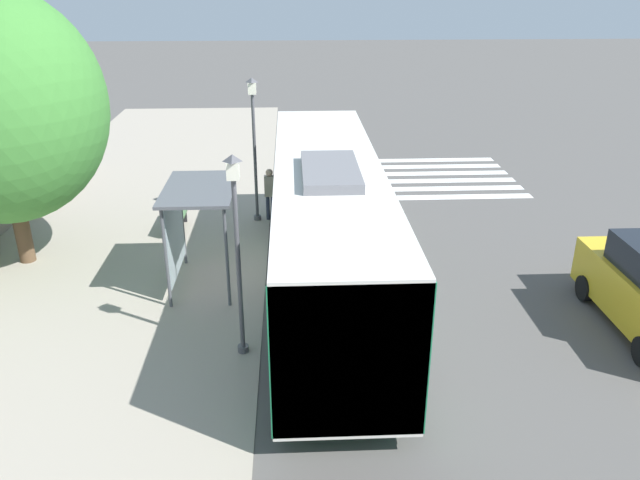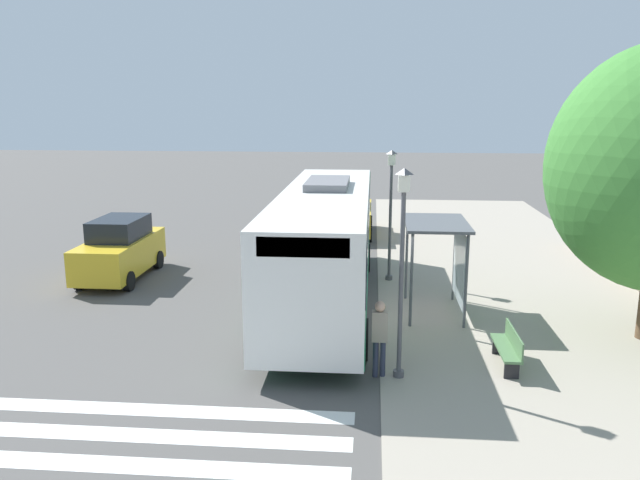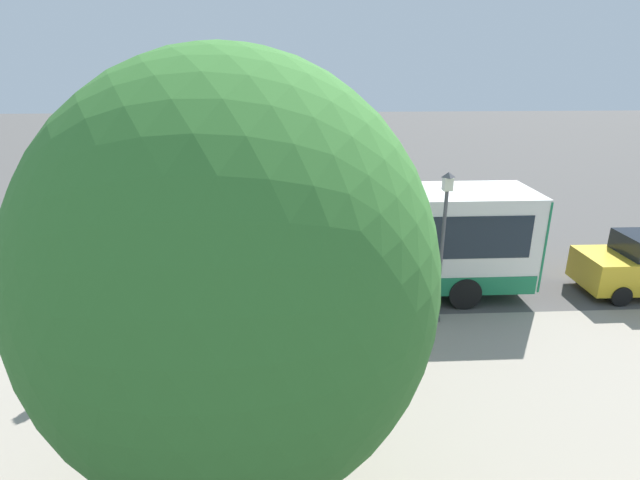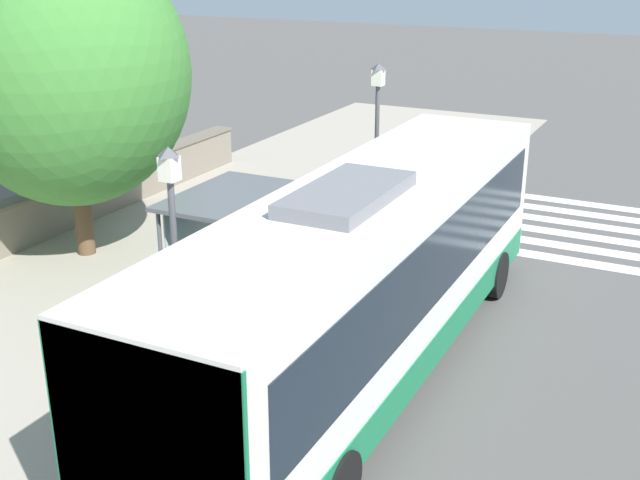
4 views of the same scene
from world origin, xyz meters
TOP-DOWN VIEW (x-y plane):
  - ground_plane at (0.00, 0.00)m, footprint 120.00×120.00m
  - sidewalk_plaza at (-4.50, 0.00)m, footprint 9.00×44.00m
  - crosswalk_stripes at (5.00, 8.19)m, footprint 9.00×5.25m
  - bus at (1.60, -1.22)m, footprint 2.65×11.97m
  - bus_shelter at (-1.72, -0.57)m, footprint 1.74×2.76m
  - pedestrian at (0.03, 3.89)m, footprint 0.34×0.23m
  - bench at (-2.91, 3.10)m, footprint 0.40×1.72m
  - street_lamp_near at (-0.37, -3.85)m, footprint 0.28×0.28m
  - street_lamp_far at (-0.41, 3.88)m, footprint 0.28×0.28m
  - shade_tree at (-6.77, 1.04)m, footprint 5.53×5.53m
  - parked_car_far_lane at (8.82, -3.34)m, footprint 1.86×4.33m

SIDE VIEW (x-z plane):
  - ground_plane at x=0.00m, z-range 0.00..0.00m
  - crosswalk_stripes at x=5.00m, z-range 0.00..0.01m
  - sidewalk_plaza at x=-4.50m, z-range 0.00..0.02m
  - bench at x=-2.91m, z-range 0.04..0.92m
  - parked_car_far_lane at x=8.82m, z-range -0.04..2.05m
  - pedestrian at x=0.03m, z-range 0.16..1.90m
  - bus at x=1.60m, z-range 0.06..3.69m
  - bus_shelter at x=-1.72m, z-range 0.86..3.53m
  - street_lamp_near at x=-0.37m, z-range 0.41..4.82m
  - street_lamp_far at x=-0.41m, z-range 0.42..5.03m
  - shade_tree at x=-6.77m, z-range 0.66..8.07m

